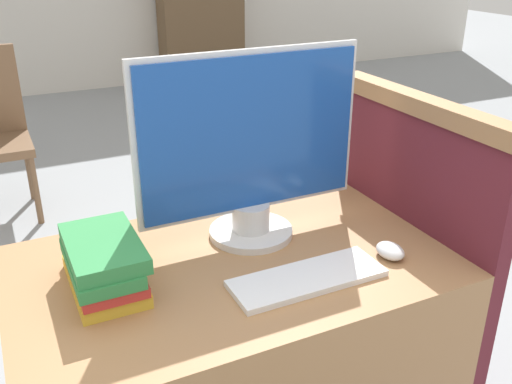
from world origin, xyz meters
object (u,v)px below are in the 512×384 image
keyboard (307,278)px  mouse (390,251)px  monitor (250,149)px  book_stack (104,265)px

keyboard → mouse: (0.26, 0.01, 0.01)m
monitor → keyboard: (0.02, -0.28, -0.25)m
mouse → monitor: bearing=135.6°
keyboard → monitor: bearing=94.7°
book_stack → monitor: bearing=12.3°
book_stack → mouse: bearing=-14.2°
monitor → mouse: size_ratio=7.25×
monitor → mouse: 0.46m
monitor → book_stack: size_ratio=2.21×
keyboard → book_stack: (-0.46, 0.19, 0.06)m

